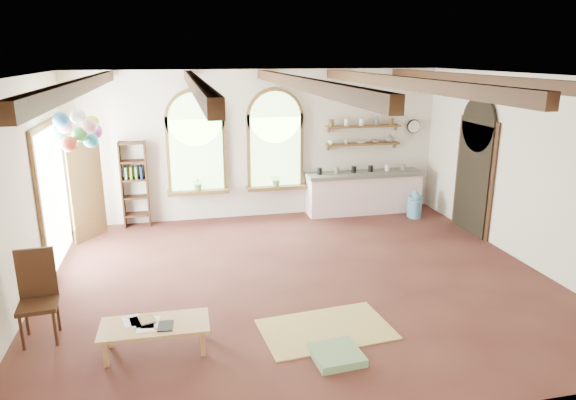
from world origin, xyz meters
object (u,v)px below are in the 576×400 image
object	(u,v)px
coffee_table	(155,327)
kitchen_counter	(364,192)
side_chair	(40,315)
balloon_cluster	(77,130)

from	to	relation	value
coffee_table	kitchen_counter	bearing A→B (deg)	47.25
coffee_table	side_chair	xyz separation A→B (m)	(-1.43, 0.60, 0.01)
side_chair	balloon_cluster	bearing A→B (deg)	83.11
coffee_table	side_chair	world-z (taller)	side_chair
side_chair	balloon_cluster	distance (m)	3.10
side_chair	balloon_cluster	world-z (taller)	balloon_cluster
kitchen_counter	balloon_cluster	xyz separation A→B (m)	(-5.64, -1.91, 1.86)
kitchen_counter	side_chair	distance (m)	7.30
kitchen_counter	coffee_table	bearing A→B (deg)	-132.75
side_chair	balloon_cluster	size ratio (longest dim) A/B	1.01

